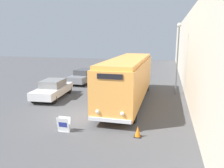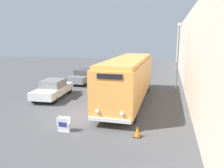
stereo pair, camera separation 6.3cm
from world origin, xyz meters
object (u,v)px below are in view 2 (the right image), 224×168
(streetlamp, at_px, (178,49))
(vintage_bus, at_px, (129,78))
(parked_car_mid, at_px, (84,76))
(sign_board, at_px, (63,125))
(traffic_cone, at_px, (137,132))
(parked_car_near, at_px, (53,89))

(streetlamp, bearing_deg, vintage_bus, -137.49)
(vintage_bus, xyz_separation_m, parked_car_mid, (-6.17, 6.03, -1.16))
(streetlamp, bearing_deg, sign_board, -121.55)
(streetlamp, distance_m, traffic_cone, 10.42)
(vintage_bus, distance_m, parked_car_near, 6.51)
(vintage_bus, xyz_separation_m, sign_board, (-2.35, -6.46, -1.54))
(parked_car_near, height_order, traffic_cone, parked_car_near)
(parked_car_mid, xyz_separation_m, traffic_cone, (7.77, -12.13, -0.49))
(streetlamp, height_order, parked_car_mid, streetlamp)
(parked_car_near, relative_size, traffic_cone, 8.35)
(traffic_cone, bearing_deg, sign_board, -174.74)
(vintage_bus, distance_m, parked_car_mid, 8.70)
(parked_car_near, height_order, parked_car_mid, parked_car_mid)
(parked_car_near, bearing_deg, parked_car_mid, 82.95)
(parked_car_mid, bearing_deg, parked_car_near, -86.51)
(streetlamp, height_order, parked_car_near, streetlamp)
(traffic_cone, bearing_deg, parked_car_near, 144.45)
(sign_board, bearing_deg, parked_car_near, 123.63)
(sign_board, relative_size, streetlamp, 0.13)
(vintage_bus, distance_m, traffic_cone, 6.52)
(streetlamp, distance_m, parked_car_near, 11.26)
(sign_board, distance_m, parked_car_near, 7.32)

